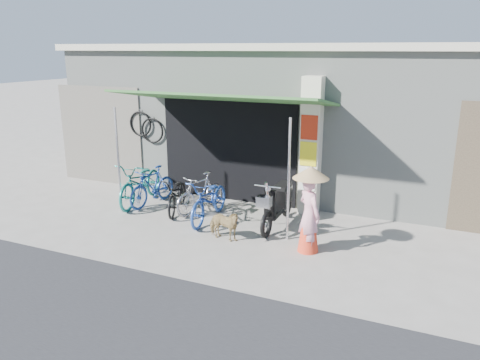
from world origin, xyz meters
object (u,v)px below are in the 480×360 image
at_px(bike_black, 177,194).
at_px(moped, 278,204).
at_px(nun, 309,209).
at_px(bike_teal, 141,182).
at_px(bike_blue, 152,186).
at_px(bike_navy, 210,199).
at_px(street_dog, 224,225).
at_px(bike_silver, 200,193).

height_order(bike_black, moped, moped).
bearing_deg(bike_black, nun, -33.89).
relative_size(bike_teal, nun, 1.23).
xyz_separation_m(bike_black, nun, (3.28, -0.92, 0.39)).
relative_size(bike_blue, nun, 0.94).
xyz_separation_m(bike_navy, nun, (2.36, -0.70, 0.33)).
xyz_separation_m(street_dog, moped, (0.70, 1.14, 0.17)).
height_order(bike_silver, street_dog, bike_silver).
relative_size(bike_navy, street_dog, 2.42).
distance_m(bike_black, bike_silver, 0.52).
bearing_deg(bike_black, bike_teal, 153.60).
bearing_deg(street_dog, bike_black, 65.34).
xyz_separation_m(bike_navy, street_dog, (0.73, -0.85, -0.16)).
height_order(bike_silver, nun, nun).
height_order(bike_teal, bike_black, bike_teal).
height_order(bike_teal, bike_silver, bike_teal).
xyz_separation_m(bike_blue, bike_black, (0.78, -0.17, -0.04)).
bearing_deg(bike_silver, street_dog, -31.93).
height_order(bike_blue, bike_black, bike_blue).
bearing_deg(bike_teal, nun, -21.79).
bearing_deg(street_dog, bike_navy, 48.89).
distance_m(bike_blue, nun, 4.22).
xyz_separation_m(bike_teal, bike_blue, (0.30, 0.01, -0.06)).
height_order(bike_blue, bike_navy, bike_navy).
bearing_deg(moped, street_dog, -122.28).
relative_size(bike_navy, moped, 0.96).
relative_size(bike_blue, moped, 0.81).
distance_m(bike_black, bike_navy, 0.95).
bearing_deg(bike_black, moped, -16.59).
bearing_deg(street_dog, nun, -76.41).
relative_size(bike_silver, bike_navy, 0.84).
distance_m(bike_black, street_dog, 1.98).
relative_size(bike_black, bike_silver, 1.05).
height_order(bike_blue, bike_silver, bike_blue).
relative_size(bike_silver, nun, 0.93).
xyz_separation_m(bike_silver, nun, (2.79, -1.08, 0.35)).
relative_size(bike_teal, bike_silver, 1.32).
distance_m(bike_teal, bike_silver, 1.58).
distance_m(moped, nun, 1.39).
distance_m(street_dog, nun, 1.70).
bearing_deg(moped, nun, -47.67).
bearing_deg(bike_black, street_dog, -51.11).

